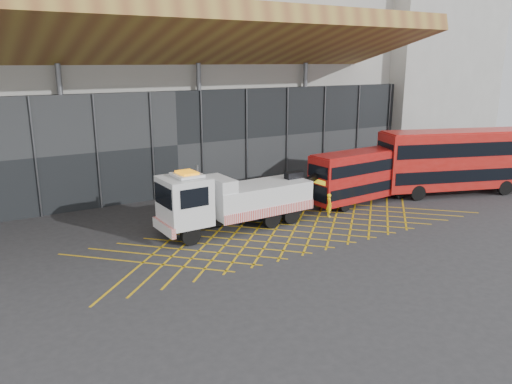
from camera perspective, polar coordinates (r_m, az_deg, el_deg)
ground_plane at (r=28.54m, az=-3.61°, el=-6.12°), size 120.00×120.00×0.00m
road_markings at (r=30.90m, az=4.31°, el=-4.46°), size 26.36×7.16×0.01m
construction_building at (r=44.42m, az=-12.92°, el=12.88°), size 55.00×23.97×18.00m
east_building at (r=59.44m, az=17.43°, el=13.96°), size 15.00×12.00×20.00m
recovery_truck at (r=30.71m, az=-2.73°, el=-0.88°), size 11.71×3.03×4.08m
bus_towed at (r=37.51m, az=12.49°, el=2.08°), size 9.66×2.83×3.88m
bus_second at (r=41.91m, az=21.99°, el=3.53°), size 12.47×6.68×4.99m
worker at (r=33.76m, az=8.36°, el=-1.50°), size 0.56×0.68×1.60m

